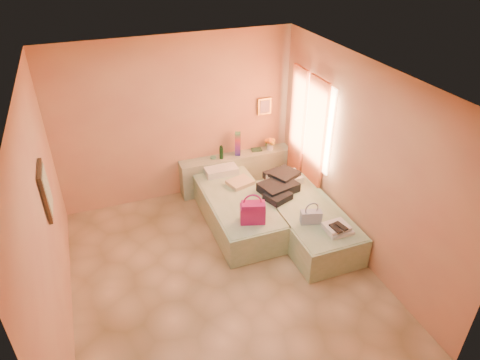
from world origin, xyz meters
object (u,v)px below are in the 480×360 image
object	(u,v)px
towel_stack	(338,228)
water_bottle	(221,152)
green_book	(256,150)
bed_left	(237,210)
magenta_handbag	(253,212)
headboard_ledge	(236,171)
flower_vase	(270,143)
bed_right	(306,221)
blue_handbag	(311,217)

from	to	relation	value
towel_stack	water_bottle	bearing A→B (deg)	111.89
towel_stack	green_book	bearing A→B (deg)	95.84
bed_left	green_book	xyz separation A→B (m)	(0.78, 1.09, 0.42)
green_book	magenta_handbag	distance (m)	1.94
headboard_ledge	flower_vase	xyz separation A→B (m)	(0.65, -0.01, 0.46)
flower_vase	magenta_handbag	size ratio (longest dim) A/B	0.76
green_book	towel_stack	xyz separation A→B (m)	(0.25, -2.40, -0.12)
bed_right	water_bottle	xyz separation A→B (m)	(-0.81, 1.68, 0.52)
headboard_ledge	green_book	size ratio (longest dim) A/B	11.22
water_bottle	green_book	bearing A→B (deg)	5.43
bed_left	water_bottle	world-z (taller)	water_bottle
flower_vase	blue_handbag	xyz separation A→B (m)	(-0.26, -2.03, -0.19)
flower_vase	magenta_handbag	distance (m)	2.01
bed_left	bed_right	xyz separation A→B (m)	(0.90, -0.65, 0.00)
magenta_handbag	blue_handbag	world-z (taller)	magenta_handbag
water_bottle	towel_stack	distance (m)	2.53
headboard_ledge	green_book	world-z (taller)	green_book
green_book	magenta_handbag	bearing A→B (deg)	-106.77
bed_right	blue_handbag	size ratio (longest dim) A/B	6.68
bed_right	magenta_handbag	distance (m)	1.00
headboard_ledge	flower_vase	world-z (taller)	flower_vase
green_book	blue_handbag	bearing A→B (deg)	-83.00
bed_right	flower_vase	bearing A→B (deg)	85.65
bed_left	green_book	distance (m)	1.41
water_bottle	bed_left	bearing A→B (deg)	-95.07
headboard_ledge	bed_right	xyz separation A→B (m)	(0.52, -1.70, -0.08)
headboard_ledge	magenta_handbag	xyz separation A→B (m)	(-0.38, -1.72, 0.34)
headboard_ledge	bed_left	xyz separation A→B (m)	(-0.38, -1.05, -0.08)
water_bottle	blue_handbag	xyz separation A→B (m)	(0.68, -2.02, -0.17)
bed_right	green_book	size ratio (longest dim) A/B	10.95
bed_right	magenta_handbag	world-z (taller)	magenta_handbag
water_bottle	green_book	size ratio (longest dim) A/B	1.32
towel_stack	magenta_handbag	bearing A→B (deg)	148.43
green_book	magenta_handbag	xyz separation A→B (m)	(-0.79, -1.77, 0.00)
bed_left	blue_handbag	xyz separation A→B (m)	(0.77, -0.99, 0.35)
flower_vase	towel_stack	size ratio (longest dim) A/B	0.78
headboard_ledge	water_bottle	distance (m)	0.53
bed_right	blue_handbag	bearing A→B (deg)	-110.89
water_bottle	flower_vase	bearing A→B (deg)	0.84
blue_handbag	towel_stack	bearing A→B (deg)	-34.38
magenta_handbag	towel_stack	size ratio (longest dim) A/B	1.02
bed_right	flower_vase	world-z (taller)	flower_vase
bed_right	water_bottle	bearing A→B (deg)	115.78
headboard_ledge	bed_right	distance (m)	1.78
bed_right	bed_left	bearing A→B (deg)	144.17
bed_left	towel_stack	size ratio (longest dim) A/B	5.71
bed_left	flower_vase	distance (m)	1.56
headboard_ledge	flower_vase	bearing A→B (deg)	-0.94
bed_left	water_bottle	xyz separation A→B (m)	(0.09, 1.03, 0.52)
bed_right	water_bottle	distance (m)	1.93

